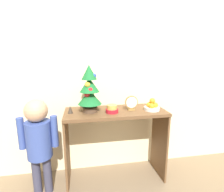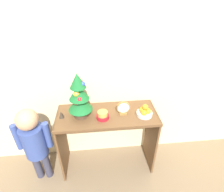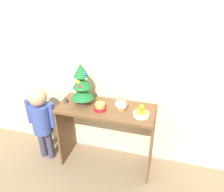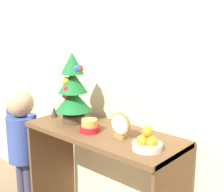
{
  "view_description": "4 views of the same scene",
  "coord_description": "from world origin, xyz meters",
  "px_view_note": "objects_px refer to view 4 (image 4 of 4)",
  "views": [
    {
      "loc": [
        -0.33,
        -1.46,
        1.3
      ],
      "look_at": [
        -0.04,
        0.18,
        0.93
      ],
      "focal_mm": 28.0,
      "sensor_mm": 36.0,
      "label": 1
    },
    {
      "loc": [
        -0.09,
        -1.18,
        1.87
      ],
      "look_at": [
        0.05,
        0.18,
        1.0
      ],
      "focal_mm": 28.0,
      "sensor_mm": 36.0,
      "label": 2
    },
    {
      "loc": [
        0.57,
        -1.63,
        1.96
      ],
      "look_at": [
        0.06,
        0.23,
        0.91
      ],
      "focal_mm": 35.0,
      "sensor_mm": 36.0,
      "label": 3
    },
    {
      "loc": [
        1.23,
        -1.1,
        1.41
      ],
      "look_at": [
        0.05,
        0.25,
        0.99
      ],
      "focal_mm": 50.0,
      "sensor_mm": 36.0,
      "label": 4
    }
  ],
  "objects_px": {
    "singing_bowl": "(90,126)",
    "desk_clock": "(120,126)",
    "mini_tree": "(73,89)",
    "figurine": "(54,112)",
    "child_figure": "(22,136)",
    "fruit_bowl": "(147,142)"
  },
  "relations": [
    {
      "from": "mini_tree",
      "to": "desk_clock",
      "type": "distance_m",
      "value": 0.44
    },
    {
      "from": "desk_clock",
      "to": "child_figure",
      "type": "height_order",
      "value": "child_figure"
    },
    {
      "from": "figurine",
      "to": "child_figure",
      "type": "distance_m",
      "value": 0.38
    },
    {
      "from": "singing_bowl",
      "to": "fruit_bowl",
      "type": "bearing_deg",
      "value": 0.76
    },
    {
      "from": "desk_clock",
      "to": "child_figure",
      "type": "bearing_deg",
      "value": -175.46
    },
    {
      "from": "mini_tree",
      "to": "child_figure",
      "type": "bearing_deg",
      "value": -169.12
    },
    {
      "from": "singing_bowl",
      "to": "child_figure",
      "type": "height_order",
      "value": "child_figure"
    },
    {
      "from": "mini_tree",
      "to": "singing_bowl",
      "type": "xyz_separation_m",
      "value": [
        0.21,
        -0.06,
        -0.19
      ]
    },
    {
      "from": "singing_bowl",
      "to": "desk_clock",
      "type": "distance_m",
      "value": 0.21
    },
    {
      "from": "figurine",
      "to": "child_figure",
      "type": "bearing_deg",
      "value": -164.14
    },
    {
      "from": "mini_tree",
      "to": "desk_clock",
      "type": "xyz_separation_m",
      "value": [
        0.42,
        -0.02,
        -0.15
      ]
    },
    {
      "from": "desk_clock",
      "to": "mini_tree",
      "type": "bearing_deg",
      "value": 177.07
    },
    {
      "from": "singing_bowl",
      "to": "figurine",
      "type": "bearing_deg",
      "value": 172.78
    },
    {
      "from": "mini_tree",
      "to": "desk_clock",
      "type": "height_order",
      "value": "mini_tree"
    },
    {
      "from": "fruit_bowl",
      "to": "child_figure",
      "type": "height_order",
      "value": "child_figure"
    },
    {
      "from": "mini_tree",
      "to": "child_figure",
      "type": "xyz_separation_m",
      "value": [
        -0.48,
        -0.09,
        -0.41
      ]
    },
    {
      "from": "mini_tree",
      "to": "fruit_bowl",
      "type": "height_order",
      "value": "mini_tree"
    },
    {
      "from": "mini_tree",
      "to": "child_figure",
      "type": "distance_m",
      "value": 0.64
    },
    {
      "from": "fruit_bowl",
      "to": "child_figure",
      "type": "xyz_separation_m",
      "value": [
        -1.11,
        -0.04,
        -0.23
      ]
    },
    {
      "from": "figurine",
      "to": "child_figure",
      "type": "xyz_separation_m",
      "value": [
        -0.29,
        -0.08,
        -0.23
      ]
    },
    {
      "from": "mini_tree",
      "to": "figurine",
      "type": "bearing_deg",
      "value": -176.99
    },
    {
      "from": "figurine",
      "to": "mini_tree",
      "type": "bearing_deg",
      "value": 3.01
    }
  ]
}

